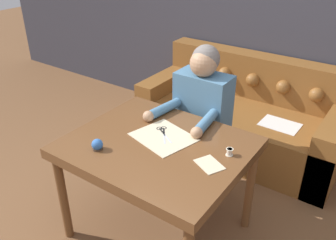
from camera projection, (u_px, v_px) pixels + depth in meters
name	position (u px, v px, depth m)	size (l,w,h in m)	color
wall_back	(276.00, 7.00, 3.31)	(8.00, 0.06, 2.60)	#383842
dining_table	(157.00, 154.00, 2.29)	(1.12, 0.94, 0.75)	brown
couch	(242.00, 118.00, 3.49)	(1.90, 0.89, 0.87)	brown
person	(201.00, 121.00, 2.77)	(0.47, 0.60, 1.23)	#33281E
pattern_paper_main	(163.00, 137.00, 2.32)	(0.44, 0.40, 0.00)	beige
pattern_paper_offcut	(209.00, 164.00, 2.05)	(0.20, 0.18, 0.00)	beige
scissors	(163.00, 132.00, 2.37)	(0.20, 0.18, 0.01)	silver
thread_spool	(229.00, 152.00, 2.13)	(0.04, 0.04, 0.05)	beige
pin_cushion	(97.00, 145.00, 2.18)	(0.07, 0.07, 0.07)	#4C3828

